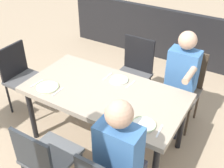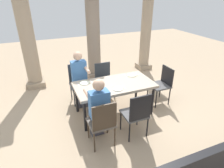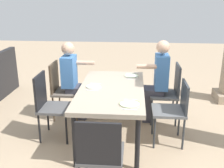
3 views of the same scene
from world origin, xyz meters
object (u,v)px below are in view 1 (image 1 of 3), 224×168
object	(u,v)px
diner_man_white	(122,159)
plate_1	(119,80)
chair_head_east	(22,75)
dining_table	(105,96)
plate_0	(144,124)
diner_woman_green	(180,82)
plate_2	(47,87)
chair_west_south	(183,84)
chair_mid_south	(134,69)
chair_mid_north	(45,157)

from	to	relation	value
diner_man_white	plate_1	world-z (taller)	diner_man_white
chair_head_east	dining_table	bearing A→B (deg)	180.00
plate_0	chair_head_east	bearing A→B (deg)	-8.07
diner_woman_green	plate_2	bearing A→B (deg)	39.05
chair_west_south	plate_1	xyz separation A→B (m)	(0.56, 0.62, 0.22)
chair_west_south	diner_woman_green	distance (m)	0.25
chair_west_south	plate_0	xyz separation A→B (m)	(0.01, 1.13, 0.22)
dining_table	diner_man_white	distance (m)	0.89
chair_head_east	diner_man_white	world-z (taller)	diner_man_white
dining_table	chair_head_east	size ratio (longest dim) A/B	1.86
chair_mid_south	chair_head_east	xyz separation A→B (m)	(1.19, 0.87, -0.00)
chair_west_south	plate_1	distance (m)	0.86
diner_man_white	plate_0	world-z (taller)	diner_man_white
dining_table	chair_west_south	world-z (taller)	chair_west_south
plate_0	chair_west_south	bearing A→B (deg)	-90.38
chair_mid_south	diner_woman_green	bearing A→B (deg)	163.27
diner_woman_green	plate_2	size ratio (longest dim) A/B	5.02
plate_0	dining_table	bearing A→B (deg)	-24.28
plate_0	plate_2	distance (m)	1.14
chair_mid_north	plate_1	world-z (taller)	chair_mid_north
diner_woman_green	diner_man_white	bearing A→B (deg)	89.74
plate_0	diner_woman_green	bearing A→B (deg)	-90.65
chair_mid_south	chair_mid_north	bearing A→B (deg)	90.00
plate_1	chair_mid_south	bearing A→B (deg)	-79.81
chair_head_east	chair_west_south	bearing A→B (deg)	-154.90
chair_mid_north	chair_head_east	world-z (taller)	chair_head_east
diner_woman_green	plate_2	world-z (taller)	diner_woman_green
plate_0	plate_1	bearing A→B (deg)	-42.96
diner_man_white	diner_woman_green	bearing A→B (deg)	-90.26
dining_table	plate_1	world-z (taller)	plate_1
diner_woman_green	plate_1	world-z (taller)	diner_woman_green
plate_0	plate_2	bearing A→B (deg)	0.17
dining_table	plate_2	world-z (taller)	plate_2
diner_woman_green	plate_1	distance (m)	0.70
chair_west_south	diner_man_white	world-z (taller)	diner_man_white
chair_mid_north	plate_0	xyz separation A→B (m)	(-0.66, -0.60, 0.23)
dining_table	plate_2	size ratio (longest dim) A/B	6.69
chair_mid_north	plate_1	size ratio (longest dim) A/B	4.12
plate_2	chair_head_east	bearing A→B (deg)	-20.50
chair_mid_south	plate_0	size ratio (longest dim) A/B	4.31
chair_mid_north	diner_man_white	distance (m)	0.72
chair_west_south	plate_2	size ratio (longest dim) A/B	3.70
dining_table	diner_woman_green	world-z (taller)	diner_woman_green
chair_head_east	plate_2	distance (m)	0.79
chair_mid_north	chair_mid_south	xyz separation A→B (m)	(-0.00, -1.73, 0.02)
chair_west_south	diner_woman_green	world-z (taller)	diner_woman_green
dining_table	chair_head_east	world-z (taller)	chair_head_east
plate_0	chair_mid_south	bearing A→B (deg)	-59.62
chair_head_east	plate_1	distance (m)	1.34
chair_mid_north	diner_man_white	world-z (taller)	diner_man_white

